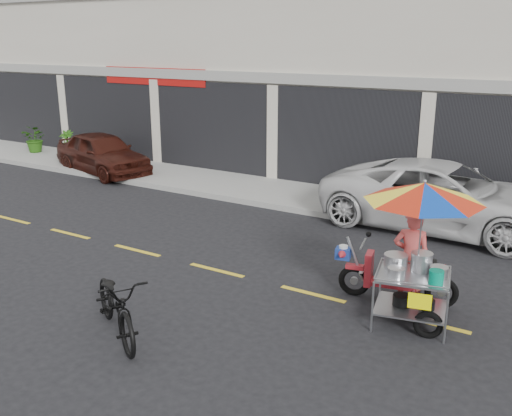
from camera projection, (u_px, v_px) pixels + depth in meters
The scene contains 9 objects.
ground at pixel (313, 294), 9.72m from camera, with size 90.00×90.00×0.00m, color black.
sidewalk at pixel (410, 210), 14.19m from camera, with size 45.00×3.00×0.15m, color gray.
centerline at pixel (313, 294), 9.71m from camera, with size 42.00×0.10×0.01m, color gold.
maroon_sedan at pixel (102, 153), 18.25m from camera, with size 1.57×3.90×1.33m, color #33120C.
white_pickup at pixel (444, 197), 12.86m from camera, with size 2.51×5.45×1.52m, color silver.
plant_tall at pixel (36, 139), 20.97m from camera, with size 0.90×0.78×1.00m, color #224F10.
plant_short at pixel (67, 143), 20.31m from camera, with size 0.51×0.51×0.91m, color #224F10.
near_bicycle at pixel (116, 304), 8.22m from camera, with size 0.67×1.92×1.01m, color black.
food_vendor_rig at pixel (416, 230), 8.58m from camera, with size 2.52×2.05×2.26m.
Camera 1 is at (3.81, -8.09, 4.18)m, focal length 40.00 mm.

